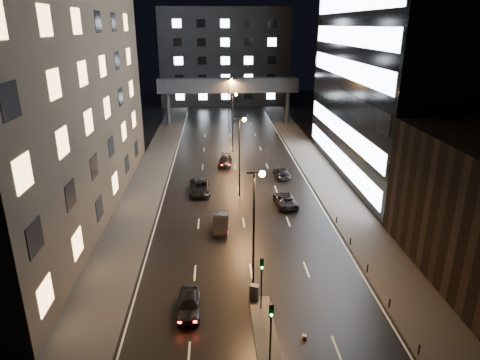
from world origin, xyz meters
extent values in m
plane|color=black|center=(0.00, 40.00, 0.00)|extent=(160.00, 160.00, 0.00)
cube|color=#383533|center=(-12.50, 35.00, 0.07)|extent=(5.00, 110.00, 0.15)
cube|color=#383533|center=(12.50, 35.00, 0.07)|extent=(5.00, 110.00, 0.15)
cube|color=#2D2319|center=(-22.50, 24.00, 20.00)|extent=(15.00, 48.00, 40.00)
cube|color=black|center=(25.00, 36.00, 22.50)|extent=(20.00, 36.00, 45.00)
cube|color=#333335|center=(0.00, 98.00, 12.50)|extent=(34.00, 14.00, 25.00)
cube|color=#333335|center=(0.00, 70.00, 8.50)|extent=(30.00, 3.00, 3.00)
cylinder|color=#333335|center=(-13.00, 70.00, 3.50)|extent=(0.80, 0.80, 7.00)
cylinder|color=#333335|center=(13.00, 70.00, 3.50)|extent=(0.80, 0.80, 7.00)
cube|color=#383533|center=(0.30, 2.00, 0.07)|extent=(1.60, 8.00, 0.15)
cylinder|color=black|center=(0.30, 4.50, 1.90)|extent=(0.12, 0.12, 3.50)
cube|color=black|center=(0.30, 4.50, 4.10)|extent=(0.28, 0.22, 0.90)
sphere|color=#0CFF33|center=(0.30, 4.36, 3.82)|extent=(0.18, 0.18, 0.18)
cylinder|color=black|center=(0.30, -1.00, 1.90)|extent=(0.12, 0.12, 3.50)
cube|color=black|center=(0.30, -1.00, 4.10)|extent=(0.28, 0.22, 0.90)
sphere|color=#0CFF33|center=(0.30, -1.14, 3.82)|extent=(0.18, 0.18, 0.18)
cylinder|color=black|center=(10.20, -1.00, 0.45)|extent=(0.12, 0.12, 0.90)
cylinder|color=black|center=(10.20, 4.00, 0.45)|extent=(0.12, 0.12, 0.90)
cylinder|color=black|center=(10.20, 9.00, 0.45)|extent=(0.12, 0.12, 0.90)
cylinder|color=black|center=(10.20, 14.00, 0.45)|extent=(0.12, 0.12, 0.90)
cylinder|color=black|center=(10.20, 19.00, 0.45)|extent=(0.12, 0.12, 0.90)
cylinder|color=black|center=(0.00, 8.00, 5.00)|extent=(0.18, 0.18, 10.00)
cylinder|color=black|center=(0.00, 8.00, 10.00)|extent=(1.20, 0.12, 0.12)
sphere|color=#FF9E38|center=(0.60, 8.00, 9.90)|extent=(0.50, 0.50, 0.50)
cylinder|color=black|center=(0.00, 28.00, 5.00)|extent=(0.18, 0.18, 10.00)
cylinder|color=black|center=(0.00, 28.00, 10.00)|extent=(1.20, 0.12, 0.12)
sphere|color=#FF9E38|center=(0.60, 28.00, 9.90)|extent=(0.50, 0.50, 0.50)
cylinder|color=black|center=(0.00, 48.00, 5.00)|extent=(0.18, 0.18, 10.00)
cylinder|color=black|center=(0.00, 48.00, 10.00)|extent=(1.20, 0.12, 0.12)
sphere|color=#FF9E38|center=(0.60, 48.00, 9.90)|extent=(0.50, 0.50, 0.50)
cylinder|color=black|center=(0.00, 68.00, 5.00)|extent=(0.18, 0.18, 10.00)
cylinder|color=black|center=(0.00, 68.00, 10.00)|extent=(1.20, 0.12, 0.12)
sphere|color=#FF9E38|center=(0.60, 68.00, 9.90)|extent=(0.50, 0.50, 0.50)
imported|color=black|center=(-5.22, 4.54, 0.72)|extent=(1.81, 4.29, 1.45)
imported|color=black|center=(-2.56, 18.42, 0.76)|extent=(1.88, 4.69, 1.52)
imported|color=black|center=(-5.13, 29.21, 0.78)|extent=(2.83, 5.71, 1.56)
imported|color=black|center=(-1.50, 40.74, 0.69)|extent=(2.46, 4.95, 1.38)
imported|color=black|center=(5.38, 24.55, 0.71)|extent=(2.69, 5.26, 1.42)
imported|color=black|center=(6.51, 34.80, 0.70)|extent=(2.15, 4.87, 1.39)
cube|color=#444346|center=(-0.10, 5.70, 0.79)|extent=(0.84, 0.72, 1.28)
cone|color=#EE4A0C|center=(3.00, 1.08, 0.24)|extent=(0.42, 0.42, 0.48)
camera|label=1|loc=(-2.94, -22.93, 20.72)|focal=32.00mm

